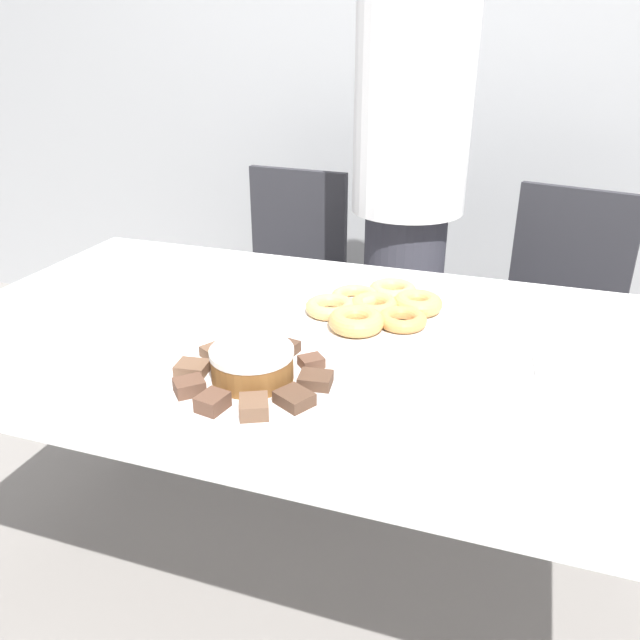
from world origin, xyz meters
The scene contains 27 objects.
ground_plane centered at (0.00, 0.00, 0.00)m, with size 12.00×12.00×0.00m, color gray.
wall_back centered at (0.00, 1.58, 1.30)m, with size 8.00×0.05×2.60m.
table centered at (0.00, 0.00, 0.67)m, with size 1.72×0.97×0.75m.
person_standing centered at (0.03, 0.82, 0.89)m, with size 0.36×0.36×1.69m.
office_chair_left centered at (-0.45, 0.90, 0.43)m, with size 0.47×0.47×0.90m.
office_chair_right centered at (0.53, 0.90, 0.43)m, with size 0.54×0.54×0.90m.
plate_cake centered at (-0.04, -0.24, 0.76)m, with size 0.32×0.32×0.01m.
plate_donuts centered at (0.09, 0.14, 0.76)m, with size 0.38×0.38×0.01m.
frosted_cake centered at (-0.04, -0.24, 0.79)m, with size 0.16×0.16×0.06m.
lamington_0 centered at (-0.13, -0.32, 0.78)m, with size 0.07×0.07×0.03m.
lamington_1 centered at (-0.07, -0.35, 0.78)m, with size 0.05×0.06×0.03m.
lamington_2 centered at (0.01, -0.34, 0.78)m, with size 0.07×0.07×0.03m.
lamington_3 centered at (0.06, -0.29, 0.77)m, with size 0.08×0.07×0.02m.
lamington_4 centered at (0.07, -0.22, 0.77)m, with size 0.07×0.06×0.02m.
lamington_5 centered at (0.04, -0.15, 0.77)m, with size 0.06×0.06×0.02m.
lamington_6 centered at (-0.02, -0.12, 0.77)m, with size 0.05×0.05×0.02m.
lamington_7 centered at (-0.09, -0.13, 0.78)m, with size 0.06×0.06×0.03m.
lamington_8 centered at (-0.15, -0.18, 0.77)m, with size 0.07×0.07×0.02m.
lamington_9 centered at (-0.16, -0.25, 0.77)m, with size 0.06×0.06×0.02m.
donut_0 centered at (0.09, 0.14, 0.78)m, with size 0.11×0.11×0.03m.
donut_1 centered at (0.19, 0.18, 0.78)m, with size 0.11×0.11×0.04m.
donut_2 centered at (0.11, 0.25, 0.78)m, with size 0.12×0.12×0.03m.
donut_3 centered at (0.04, 0.18, 0.78)m, with size 0.12×0.12×0.03m.
donut_4 centered at (0.00, 0.10, 0.78)m, with size 0.12×0.12×0.03m.
donut_5 centered at (0.08, 0.04, 0.78)m, with size 0.12×0.12×0.04m.
donut_6 centered at (0.17, 0.09, 0.78)m, with size 0.11×0.11×0.03m.
napkin centered at (0.52, 0.01, 0.76)m, with size 0.14×0.11×0.01m.
Camera 1 is at (0.40, -1.15, 1.34)m, focal length 35.00 mm.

